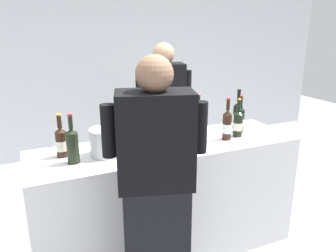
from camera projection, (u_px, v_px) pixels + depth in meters
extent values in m
plane|color=gray|center=(168.00, 248.00, 2.82)|extent=(12.00, 12.00, 0.00)
cube|color=silver|center=(94.00, 57.00, 4.68)|extent=(8.00, 0.10, 2.80)
cube|color=white|center=(168.00, 199.00, 2.68)|extent=(2.09, 0.62, 0.95)
cylinder|color=black|center=(240.00, 121.00, 2.82)|extent=(0.07, 0.07, 0.19)
cone|color=black|center=(241.00, 108.00, 2.79)|extent=(0.07, 0.07, 0.03)
cylinder|color=black|center=(241.00, 102.00, 2.77)|extent=(0.03, 0.03, 0.08)
cylinder|color=maroon|center=(241.00, 96.00, 2.76)|extent=(0.03, 0.03, 0.01)
cylinder|color=silver|center=(240.00, 122.00, 2.83)|extent=(0.07, 0.07, 0.06)
cylinder|color=black|center=(148.00, 140.00, 2.34)|extent=(0.08, 0.08, 0.20)
cone|color=black|center=(147.00, 124.00, 2.30)|extent=(0.08, 0.08, 0.04)
cylinder|color=black|center=(147.00, 115.00, 2.29)|extent=(0.03, 0.03, 0.09)
cylinder|color=#B79333|center=(147.00, 108.00, 2.27)|extent=(0.03, 0.03, 0.01)
cylinder|color=black|center=(174.00, 134.00, 2.44)|extent=(0.08, 0.08, 0.22)
cone|color=black|center=(174.00, 118.00, 2.40)|extent=(0.08, 0.08, 0.03)
cylinder|color=black|center=(174.00, 110.00, 2.38)|extent=(0.03, 0.03, 0.09)
cylinder|color=maroon|center=(174.00, 103.00, 2.37)|extent=(0.03, 0.03, 0.01)
cylinder|color=silver|center=(174.00, 135.00, 2.44)|extent=(0.08, 0.08, 0.07)
cylinder|color=black|center=(238.00, 117.00, 2.95)|extent=(0.08, 0.08, 0.19)
cone|color=black|center=(238.00, 104.00, 2.92)|extent=(0.08, 0.08, 0.04)
cylinder|color=black|center=(239.00, 96.00, 2.90)|extent=(0.03, 0.03, 0.10)
cylinder|color=black|center=(239.00, 90.00, 2.88)|extent=(0.03, 0.03, 0.01)
cylinder|color=white|center=(237.00, 118.00, 2.95)|extent=(0.08, 0.08, 0.07)
cylinder|color=black|center=(158.00, 133.00, 2.49)|extent=(0.08, 0.08, 0.21)
cone|color=black|center=(158.00, 117.00, 2.45)|extent=(0.08, 0.08, 0.04)
cylinder|color=black|center=(157.00, 108.00, 2.43)|extent=(0.03, 0.03, 0.10)
cylinder|color=black|center=(157.00, 101.00, 2.41)|extent=(0.03, 0.03, 0.01)
cylinder|color=black|center=(238.00, 125.00, 2.71)|extent=(0.08, 0.08, 0.19)
cone|color=black|center=(239.00, 112.00, 2.68)|extent=(0.08, 0.08, 0.03)
cylinder|color=black|center=(239.00, 105.00, 2.66)|extent=(0.03, 0.03, 0.09)
cylinder|color=#B79333|center=(240.00, 99.00, 2.64)|extent=(0.03, 0.03, 0.01)
cylinder|color=silver|center=(238.00, 126.00, 2.71)|extent=(0.08, 0.08, 0.06)
cylinder|color=black|center=(198.00, 124.00, 2.70)|extent=(0.08, 0.08, 0.22)
cone|color=black|center=(198.00, 109.00, 2.66)|extent=(0.08, 0.08, 0.03)
cylinder|color=black|center=(198.00, 102.00, 2.64)|extent=(0.03, 0.03, 0.09)
cylinder|color=maroon|center=(198.00, 96.00, 2.63)|extent=(0.04, 0.04, 0.01)
cylinder|color=beige|center=(198.00, 125.00, 2.70)|extent=(0.08, 0.08, 0.08)
cylinder|color=black|center=(227.00, 127.00, 2.63)|extent=(0.07, 0.07, 0.20)
cone|color=black|center=(228.00, 112.00, 2.60)|extent=(0.07, 0.07, 0.04)
cylinder|color=black|center=(228.00, 105.00, 2.58)|extent=(0.03, 0.03, 0.08)
cylinder|color=maroon|center=(228.00, 99.00, 2.56)|extent=(0.03, 0.03, 0.01)
cylinder|color=silver|center=(227.00, 128.00, 2.63)|extent=(0.07, 0.07, 0.08)
cylinder|color=black|center=(73.00, 148.00, 2.17)|extent=(0.08, 0.08, 0.21)
cone|color=black|center=(71.00, 131.00, 2.14)|extent=(0.08, 0.08, 0.03)
cylinder|color=black|center=(70.00, 122.00, 2.12)|extent=(0.03, 0.03, 0.09)
cylinder|color=maroon|center=(70.00, 115.00, 2.11)|extent=(0.03, 0.03, 0.01)
cylinder|color=black|center=(182.00, 140.00, 2.36)|extent=(0.08, 0.08, 0.18)
cone|color=black|center=(182.00, 126.00, 2.33)|extent=(0.08, 0.08, 0.03)
cylinder|color=black|center=(182.00, 119.00, 2.32)|extent=(0.03, 0.03, 0.08)
cylinder|color=maroon|center=(182.00, 113.00, 2.30)|extent=(0.03, 0.03, 0.01)
cylinder|color=black|center=(61.00, 144.00, 2.28)|extent=(0.08, 0.08, 0.18)
cone|color=black|center=(60.00, 130.00, 2.25)|extent=(0.08, 0.08, 0.03)
cylinder|color=black|center=(59.00, 122.00, 2.24)|extent=(0.03, 0.03, 0.09)
cylinder|color=#B79333|center=(58.00, 115.00, 2.22)|extent=(0.04, 0.04, 0.01)
cylinder|color=silver|center=(62.00, 146.00, 2.29)|extent=(0.08, 0.08, 0.07)
cylinder|color=silver|center=(190.00, 144.00, 2.54)|extent=(0.07, 0.07, 0.00)
cylinder|color=silver|center=(190.00, 138.00, 2.53)|extent=(0.01, 0.01, 0.10)
ellipsoid|color=silver|center=(190.00, 127.00, 2.50)|extent=(0.07, 0.07, 0.09)
ellipsoid|color=maroon|center=(190.00, 129.00, 2.51)|extent=(0.05, 0.05, 0.03)
cylinder|color=silver|center=(105.00, 143.00, 2.31)|extent=(0.22, 0.22, 0.19)
torus|color=silver|center=(105.00, 130.00, 2.28)|extent=(0.22, 0.22, 0.01)
cube|color=black|center=(164.00, 164.00, 3.38)|extent=(0.39, 0.31, 0.93)
cube|color=black|center=(164.00, 93.00, 3.16)|extent=(0.42, 0.32, 0.56)
sphere|color=tan|center=(164.00, 54.00, 3.05)|extent=(0.20, 0.20, 0.20)
cylinder|color=black|center=(187.00, 85.00, 3.18)|extent=(0.08, 0.08, 0.28)
cylinder|color=black|center=(140.00, 87.00, 3.09)|extent=(0.08, 0.08, 0.28)
cube|color=black|center=(155.00, 140.00, 1.83)|extent=(0.48, 0.35, 0.55)
sphere|color=#8C664C|center=(154.00, 74.00, 1.72)|extent=(0.20, 0.20, 0.20)
cylinder|color=black|center=(108.00, 131.00, 1.78)|extent=(0.08, 0.08, 0.29)
cylinder|color=black|center=(200.00, 127.00, 1.84)|extent=(0.08, 0.08, 0.29)
cylinder|color=brown|center=(175.00, 171.00, 4.05)|extent=(0.39, 0.39, 0.22)
sphere|color=#23562D|center=(178.00, 139.00, 3.86)|extent=(0.36, 0.36, 0.36)
sphere|color=#23562D|center=(178.00, 126.00, 3.86)|extent=(0.45, 0.45, 0.45)
sphere|color=#23562D|center=(174.00, 110.00, 3.90)|extent=(0.32, 0.32, 0.32)
sphere|color=#23562D|center=(180.00, 132.00, 4.05)|extent=(0.33, 0.33, 0.33)
sphere|color=#23562D|center=(172.00, 134.00, 3.87)|extent=(0.35, 0.35, 0.35)
sphere|color=#23562D|center=(173.00, 113.00, 3.74)|extent=(0.37, 0.37, 0.37)
cylinder|color=#4C3823|center=(176.00, 139.00, 3.93)|extent=(0.05, 0.05, 0.60)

